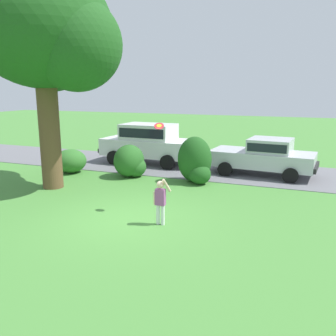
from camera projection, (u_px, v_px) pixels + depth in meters
ground_plane at (125, 218)px, 10.21m from camera, size 80.00×80.00×0.00m
driveway_strip at (196, 168)px, 16.54m from camera, size 28.00×4.40×0.02m
oak_tree_large at (50, 37)px, 12.38m from camera, size 5.23×5.06×7.62m
shrub_near_tree at (70, 161)px, 15.62m from camera, size 1.35×1.40×1.02m
shrub_centre_left at (130, 162)px, 14.86m from camera, size 1.32×1.42×1.33m
shrub_centre at (195, 162)px, 13.93m from camera, size 1.39×1.31×1.78m
parked_sedan at (265, 155)px, 15.10m from camera, size 4.53×2.36×1.56m
parked_suv at (149, 142)px, 17.38m from camera, size 4.76×2.22×1.92m
child_thrower at (160, 199)px, 9.58m from camera, size 0.45×0.27×1.29m
frisbee at (159, 126)px, 10.27m from camera, size 0.30×0.25×0.21m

